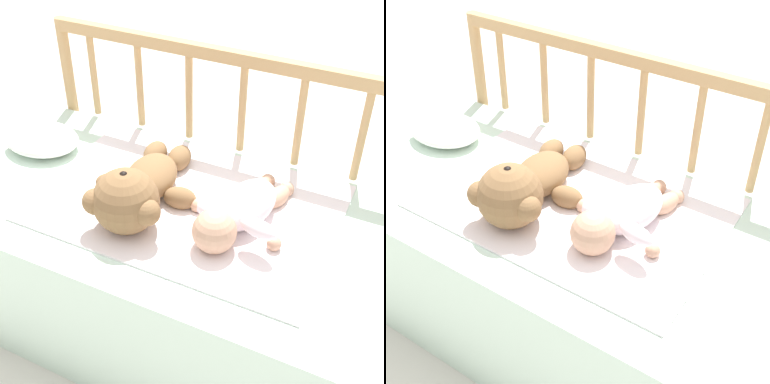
# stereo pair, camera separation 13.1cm
# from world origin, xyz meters

# --- Properties ---
(ground_plane) EXTENTS (12.00, 12.00, 0.00)m
(ground_plane) POSITION_xyz_m (0.00, 0.00, 0.00)
(ground_plane) COLOR silver
(crib_mattress) EXTENTS (1.23, 0.62, 0.44)m
(crib_mattress) POSITION_xyz_m (0.00, 0.00, 0.22)
(crib_mattress) COLOR silver
(crib_mattress) RESTS_ON ground_plane
(crib_rail) EXTENTS (1.23, 0.04, 0.74)m
(crib_rail) POSITION_xyz_m (0.00, 0.33, 0.53)
(crib_rail) COLOR tan
(crib_rail) RESTS_ON ground_plane
(blanket) EXTENTS (0.75, 0.51, 0.01)m
(blanket) POSITION_xyz_m (-0.02, 0.03, 0.44)
(blanket) COLOR white
(blanket) RESTS_ON crib_mattress
(teddy_bear) EXTENTS (0.28, 0.41, 0.16)m
(teddy_bear) POSITION_xyz_m (-0.12, -0.04, 0.50)
(teddy_bear) COLOR olive
(teddy_bear) RESTS_ON crib_mattress
(baby) EXTENTS (0.26, 0.35, 0.10)m
(baby) POSITION_xyz_m (0.13, 0.02, 0.48)
(baby) COLOR white
(baby) RESTS_ON crib_mattress
(small_pillow) EXTENTS (0.23, 0.18, 0.06)m
(small_pillow) POSITION_xyz_m (-0.52, 0.08, 0.47)
(small_pillow) COLOR white
(small_pillow) RESTS_ON crib_mattress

